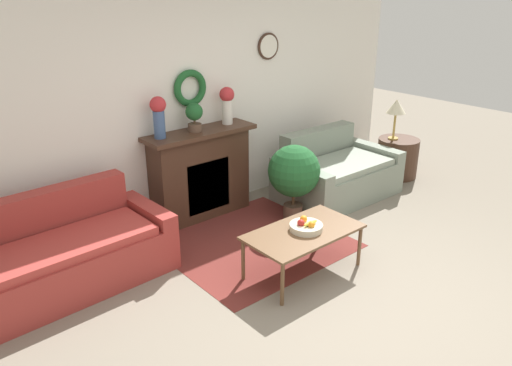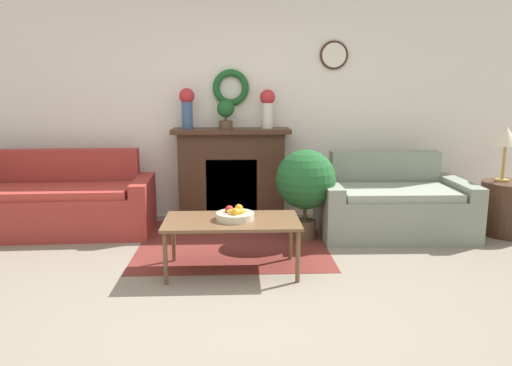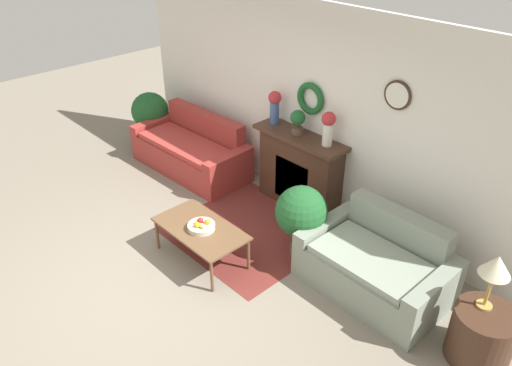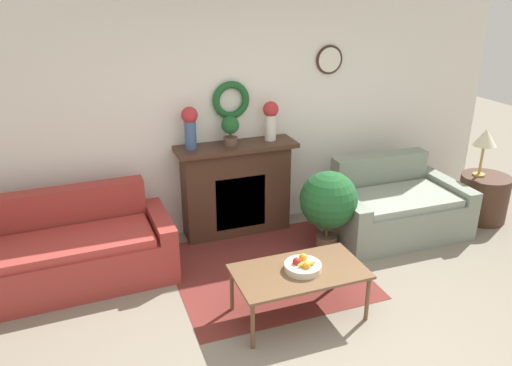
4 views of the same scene
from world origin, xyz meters
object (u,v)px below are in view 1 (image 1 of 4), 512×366
(fireplace, at_px, (201,173))
(coffee_table, at_px, (303,234))
(side_table_by_loveseat, at_px, (397,158))
(potted_plant_floor_by_loveseat, at_px, (294,173))
(potted_plant_on_mantel, at_px, (194,115))
(table_lamp, at_px, (396,108))
(loveseat_right, at_px, (336,174))
(fruit_bowl, at_px, (306,226))
(vase_on_mantel_left, at_px, (159,114))
(couch_left, at_px, (63,256))
(vase_on_mantel_right, at_px, (227,102))

(fireplace, distance_m, coffee_table, 1.70)
(side_table_by_loveseat, distance_m, potted_plant_floor_by_loveseat, 2.19)
(fireplace, xyz_separation_m, potted_plant_on_mantel, (-0.06, -0.01, 0.71))
(fireplace, relative_size, table_lamp, 2.33)
(loveseat_right, relative_size, side_table_by_loveseat, 2.68)
(fruit_bowl, height_order, vase_on_mantel_left, vase_on_mantel_left)
(coffee_table, bearing_deg, vase_on_mantel_left, 106.52)
(loveseat_right, xyz_separation_m, vase_on_mantel_left, (-2.19, 0.62, 1.03))
(couch_left, height_order, loveseat_right, couch_left)
(fruit_bowl, bearing_deg, vase_on_mantel_right, 77.49)
(vase_on_mantel_left, bearing_deg, vase_on_mantel_right, -0.00)
(vase_on_mantel_right, bearing_deg, couch_left, -168.92)
(loveseat_right, height_order, fruit_bowl, loveseat_right)
(fruit_bowl, distance_m, table_lamp, 3.03)
(couch_left, relative_size, loveseat_right, 1.26)
(table_lamp, bearing_deg, fruit_bowl, -159.83)
(couch_left, distance_m, vase_on_mantel_right, 2.49)
(fruit_bowl, distance_m, potted_plant_on_mantel, 1.85)
(vase_on_mantel_left, bearing_deg, table_lamp, -11.36)
(couch_left, xyz_separation_m, coffee_table, (1.83, -1.26, 0.11))
(vase_on_mantel_left, height_order, potted_plant_on_mantel, vase_on_mantel_left)
(vase_on_mantel_left, bearing_deg, side_table_by_loveseat, -12.06)
(fireplace, bearing_deg, coffee_table, -89.68)
(coffee_table, xyz_separation_m, side_table_by_loveseat, (2.90, 0.97, -0.13))
(vase_on_mantel_left, xyz_separation_m, potted_plant_on_mantel, (0.43, -0.02, -0.08))
(table_lamp, relative_size, potted_plant_on_mantel, 1.78)
(couch_left, bearing_deg, loveseat_right, -5.10)
(loveseat_right, bearing_deg, potted_plant_on_mantel, 161.77)
(fireplace, bearing_deg, couch_left, -166.65)
(potted_plant_on_mantel, xyz_separation_m, potted_plant_floor_by_loveseat, (0.81, -0.78, -0.66))
(fireplace, bearing_deg, potted_plant_on_mantel, -166.50)
(coffee_table, distance_m, vase_on_mantel_right, 1.97)
(fruit_bowl, height_order, potted_plant_on_mantel, potted_plant_on_mantel)
(coffee_table, bearing_deg, fireplace, 90.32)
(loveseat_right, height_order, vase_on_mantel_left, vase_on_mantel_left)
(fruit_bowl, bearing_deg, couch_left, 145.81)
(coffee_table, xyz_separation_m, potted_plant_floor_by_loveseat, (0.74, 0.89, 0.18))
(fireplace, height_order, coffee_table, fireplace)
(table_lamp, distance_m, vase_on_mantel_right, 2.54)
(table_lamp, bearing_deg, couch_left, 177.15)
(coffee_table, bearing_deg, couch_left, 145.50)
(fruit_bowl, xyz_separation_m, side_table_by_loveseat, (2.88, 0.97, -0.21))
(fireplace, height_order, loveseat_right, fireplace)
(couch_left, height_order, fruit_bowl, couch_left)
(side_table_by_loveseat, bearing_deg, vase_on_mantel_right, 163.77)
(fruit_bowl, bearing_deg, side_table_by_loveseat, 18.68)
(coffee_table, xyz_separation_m, table_lamp, (2.83, 1.03, 0.60))
(couch_left, relative_size, vase_on_mantel_right, 4.46)
(vase_on_mantel_right, bearing_deg, potted_plant_floor_by_loveseat, -67.52)
(vase_on_mantel_right, bearing_deg, vase_on_mantel_left, 180.00)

